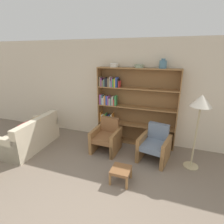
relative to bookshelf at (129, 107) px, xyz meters
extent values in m
cube|color=beige|center=(0.08, 0.17, 0.36)|extent=(12.00, 0.06, 2.75)
cube|color=olive|center=(-0.84, -0.02, 0.01)|extent=(0.02, 0.30, 2.05)
cube|color=olive|center=(1.23, -0.02, 0.01)|extent=(0.02, 0.30, 2.05)
cube|color=olive|center=(0.20, -0.02, 1.02)|extent=(2.04, 0.30, 0.03)
cube|color=olive|center=(0.20, -0.02, -1.00)|extent=(2.04, 0.30, 0.03)
cube|color=brown|center=(0.20, 0.12, 0.01)|extent=(2.04, 0.01, 2.05)
cube|color=orange|center=(-0.79, -0.06, -0.86)|extent=(0.03, 0.19, 0.26)
cube|color=black|center=(-0.75, -0.07, -0.87)|extent=(0.04, 0.17, 0.24)
cube|color=#B2A899|center=(-0.71, -0.08, -0.89)|extent=(0.04, 0.14, 0.20)
cube|color=gold|center=(-0.66, -0.07, -0.89)|extent=(0.04, 0.16, 0.20)
cube|color=#388C47|center=(-0.61, -0.06, -0.88)|extent=(0.04, 0.19, 0.22)
cube|color=#669EB2|center=(-0.57, -0.08, -0.90)|extent=(0.03, 0.14, 0.18)
cube|color=#7F6B4C|center=(-0.53, -0.08, -0.87)|extent=(0.04, 0.14, 0.24)
cube|color=orange|center=(-0.48, -0.05, -0.86)|extent=(0.03, 0.20, 0.25)
cube|color=#4C756B|center=(-0.46, -0.06, -0.87)|extent=(0.02, 0.18, 0.24)
cube|color=#669EB2|center=(-0.43, -0.09, -0.89)|extent=(0.02, 0.12, 0.19)
cube|color=black|center=(-0.40, -0.09, -0.89)|extent=(0.03, 0.13, 0.19)
cube|color=olive|center=(0.20, -0.02, -0.48)|extent=(2.04, 0.30, 0.02)
cube|color=orange|center=(-0.79, -0.08, -0.33)|extent=(0.04, 0.15, 0.26)
cube|color=white|center=(-0.75, -0.08, -0.37)|extent=(0.03, 0.14, 0.19)
cube|color=#669EB2|center=(-0.72, -0.09, -0.38)|extent=(0.02, 0.13, 0.16)
cube|color=gold|center=(-0.68, -0.05, -0.36)|extent=(0.04, 0.20, 0.20)
cube|color=#388C47|center=(-0.64, -0.06, -0.35)|extent=(0.02, 0.19, 0.24)
cube|color=#4C756B|center=(-0.62, -0.07, -0.37)|extent=(0.02, 0.15, 0.18)
cube|color=black|center=(-0.58, -0.08, -0.35)|extent=(0.04, 0.14, 0.22)
cube|color=#334CB2|center=(-0.55, -0.07, -0.36)|extent=(0.03, 0.17, 0.20)
cube|color=#388C47|center=(-0.51, -0.09, -0.37)|extent=(0.03, 0.13, 0.19)
cube|color=white|center=(-0.47, -0.06, -0.35)|extent=(0.04, 0.19, 0.22)
cube|color=orange|center=(-0.44, -0.07, -0.33)|extent=(0.02, 0.17, 0.27)
cube|color=olive|center=(0.20, -0.02, 0.02)|extent=(2.04, 0.30, 0.02)
cube|color=#994C99|center=(-0.78, -0.08, 0.17)|extent=(0.04, 0.14, 0.27)
cube|color=#669EB2|center=(-0.75, -0.06, 0.17)|extent=(0.02, 0.19, 0.26)
cube|color=white|center=(-0.72, -0.06, 0.13)|extent=(0.03, 0.18, 0.18)
cube|color=#B2A899|center=(-0.68, -0.07, 0.15)|extent=(0.04, 0.17, 0.24)
cube|color=orange|center=(-0.64, -0.09, 0.16)|extent=(0.03, 0.13, 0.25)
cube|color=#334CB2|center=(-0.60, -0.09, 0.16)|extent=(0.04, 0.12, 0.25)
cube|color=#994C99|center=(-0.56, -0.06, 0.16)|extent=(0.03, 0.19, 0.24)
cube|color=#B2A899|center=(-0.52, -0.06, 0.13)|extent=(0.04, 0.19, 0.19)
cube|color=#4C756B|center=(-0.48, -0.08, 0.14)|extent=(0.03, 0.14, 0.20)
cube|color=#B2A899|center=(-0.44, -0.08, 0.15)|extent=(0.03, 0.14, 0.23)
cube|color=#B2A899|center=(-0.42, -0.08, 0.17)|extent=(0.02, 0.15, 0.26)
cube|color=red|center=(-0.39, -0.08, 0.12)|extent=(0.02, 0.15, 0.17)
cube|color=#388C47|center=(-0.35, -0.08, 0.17)|extent=(0.04, 0.15, 0.27)
cube|color=olive|center=(0.20, -0.02, 0.52)|extent=(2.04, 0.30, 0.02)
cube|color=#7F6B4C|center=(-0.79, -0.06, 0.66)|extent=(0.04, 0.17, 0.25)
cube|color=#994C99|center=(-0.75, -0.06, 0.65)|extent=(0.02, 0.18, 0.22)
cube|color=#7F6B4C|center=(-0.71, -0.08, 0.62)|extent=(0.04, 0.14, 0.16)
cube|color=#4C756B|center=(-0.66, -0.09, 0.63)|extent=(0.03, 0.13, 0.19)
cube|color=black|center=(-0.63, -0.09, 0.66)|extent=(0.03, 0.13, 0.24)
cube|color=black|center=(-0.59, -0.09, 0.65)|extent=(0.04, 0.13, 0.22)
cube|color=#7F6B4C|center=(-0.54, -0.08, 0.65)|extent=(0.04, 0.15, 0.22)
cube|color=#B2A899|center=(-0.50, -0.08, 0.67)|extent=(0.02, 0.14, 0.26)
cube|color=#669EB2|center=(-0.48, -0.06, 0.62)|extent=(0.02, 0.19, 0.16)
cube|color=#994C99|center=(-0.45, -0.09, 0.66)|extent=(0.03, 0.13, 0.24)
cube|color=#388C47|center=(-0.42, -0.08, 0.64)|extent=(0.04, 0.14, 0.21)
cube|color=gold|center=(-0.37, -0.06, 0.64)|extent=(0.04, 0.19, 0.22)
cube|color=#334CB2|center=(-0.33, -0.06, 0.66)|extent=(0.03, 0.19, 0.25)
cube|color=black|center=(-0.29, -0.05, 0.64)|extent=(0.03, 0.20, 0.20)
cube|color=red|center=(-0.26, -0.06, 0.62)|extent=(0.02, 0.18, 0.16)
cylinder|color=silver|center=(-0.42, -0.02, 1.08)|extent=(0.19, 0.19, 0.09)
torus|color=silver|center=(-0.42, -0.02, 1.12)|extent=(0.22, 0.22, 0.02)
cylinder|color=gray|center=(0.23, -0.02, 1.07)|extent=(0.22, 0.22, 0.07)
torus|color=gray|center=(0.23, -0.02, 1.10)|extent=(0.24, 0.24, 0.02)
cylinder|color=slate|center=(0.78, -0.02, 1.13)|extent=(0.17, 0.17, 0.18)
cylinder|color=slate|center=(0.78, -0.02, 1.24)|extent=(0.10, 0.10, 0.04)
cube|color=beige|center=(-2.40, -1.19, -0.80)|extent=(0.88, 1.58, 0.43)
cube|color=beige|center=(-2.08, -1.18, -0.38)|extent=(0.25, 1.56, 0.40)
cube|color=beige|center=(-2.37, -1.91, -0.72)|extent=(0.81, 0.15, 0.59)
cube|color=beige|center=(-2.43, -0.48, -0.72)|extent=(0.81, 0.15, 0.59)
cube|color=#A83838|center=(-2.20, -1.40, -0.40)|extent=(0.19, 0.37, 0.37)
cube|color=tan|center=(-2.22, -0.97, -0.40)|extent=(0.19, 0.37, 0.37)
cube|color=olive|center=(-0.13, -1.03, -0.84)|extent=(0.07, 0.07, 0.34)
cube|color=olive|center=(-0.70, -1.00, -0.84)|extent=(0.07, 0.07, 0.34)
cube|color=olive|center=(-0.10, -0.42, -0.84)|extent=(0.07, 0.07, 0.34)
cube|color=olive|center=(-0.67, -0.39, -0.84)|extent=(0.07, 0.07, 0.34)
cube|color=brown|center=(-0.40, -0.71, -0.64)|extent=(0.51, 0.66, 0.12)
cube|color=brown|center=(-0.39, -0.43, -0.40)|extent=(0.48, 0.14, 0.42)
cube|color=olive|center=(-0.12, -0.72, -0.72)|extent=(0.11, 0.68, 0.58)
cube|color=olive|center=(-0.68, -0.70, -0.72)|extent=(0.11, 0.68, 0.58)
cube|color=olive|center=(1.01, -1.06, -0.84)|extent=(0.08, 0.08, 0.34)
cube|color=olive|center=(0.45, -0.95, -0.84)|extent=(0.08, 0.08, 0.34)
cube|color=olive|center=(1.13, -0.46, -0.84)|extent=(0.08, 0.08, 0.34)
cube|color=olive|center=(0.57, -0.36, -0.84)|extent=(0.08, 0.08, 0.34)
cube|color=slate|center=(0.79, -0.71, -0.64)|extent=(0.59, 0.72, 0.12)
cube|color=slate|center=(0.85, -0.43, -0.40)|extent=(0.49, 0.21, 0.42)
cube|color=olive|center=(1.07, -0.76, -0.72)|extent=(0.21, 0.68, 0.58)
cube|color=olive|center=(0.52, -0.66, -0.72)|extent=(0.21, 0.68, 0.58)
cylinder|color=tan|center=(1.62, -0.69, -1.00)|extent=(0.32, 0.32, 0.02)
cylinder|color=tan|center=(1.62, -0.69, -0.31)|extent=(0.04, 0.04, 1.37)
cone|color=silver|center=(1.62, -0.69, 0.50)|extent=(0.42, 0.42, 0.24)
cube|color=olive|center=(0.12, -1.51, -0.90)|extent=(0.04, 0.04, 0.23)
cube|color=olive|center=(0.45, -1.51, -0.90)|extent=(0.04, 0.04, 0.23)
cube|color=olive|center=(0.12, -1.84, -0.90)|extent=(0.04, 0.04, 0.23)
cube|color=olive|center=(0.45, -1.84, -0.90)|extent=(0.04, 0.04, 0.23)
cube|color=brown|center=(0.29, -1.67, -0.75)|extent=(0.37, 0.37, 0.06)
camera|label=1|loc=(1.06, -4.39, 1.38)|focal=28.00mm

